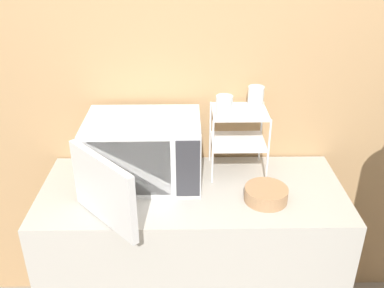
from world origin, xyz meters
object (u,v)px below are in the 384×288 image
object	(u,v)px
glass_back_right	(256,96)
glass_front_left	(224,106)
microwave	(142,152)
bowl	(266,194)
dish_rack	(239,128)

from	to	relation	value
glass_back_right	glass_front_left	bearing A→B (deg)	-143.18
glass_back_right	microwave	bearing A→B (deg)	-164.66
bowl	glass_back_right	bearing A→B (deg)	93.84
microwave	bowl	distance (m)	0.61
glass_back_right	bowl	world-z (taller)	glass_back_right
microwave	dish_rack	distance (m)	0.48
glass_back_right	bowl	xyz separation A→B (m)	(0.02, -0.32, -0.35)
dish_rack	bowl	xyz separation A→B (m)	(0.10, -0.26, -0.21)
dish_rack	glass_front_left	bearing A→B (deg)	-141.90
microwave	glass_back_right	size ratio (longest dim) A/B	7.05
glass_front_left	dish_rack	bearing A→B (deg)	38.10
glass_front_left	microwave	bearing A→B (deg)	-175.81
glass_front_left	bowl	xyz separation A→B (m)	(0.18, -0.20, -0.35)
glass_front_left	glass_back_right	world-z (taller)	same
microwave	bowl	world-z (taller)	microwave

